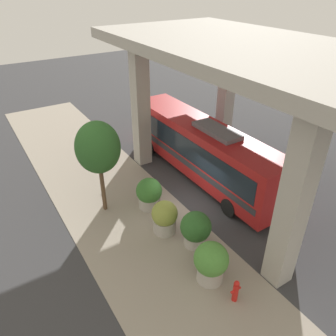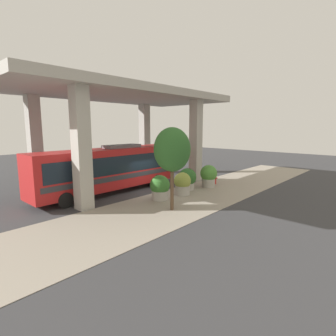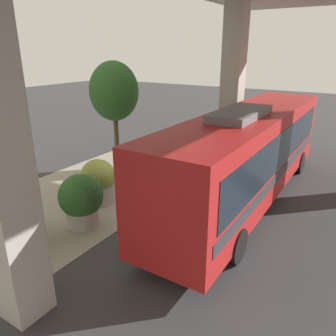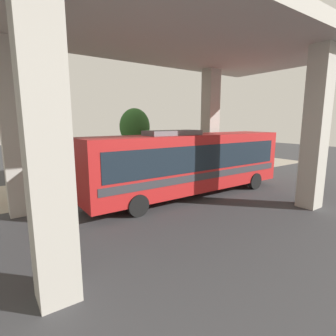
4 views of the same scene
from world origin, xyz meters
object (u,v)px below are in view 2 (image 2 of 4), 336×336
object	(u,v)px
planter_front	(209,176)
planter_extra	(160,188)
street_tree_near	(172,150)
planter_middle	(182,184)
planter_back	(187,179)
fire_hydrant	(215,178)
bus	(110,167)

from	to	relation	value
planter_front	planter_extra	distance (m)	5.64
planter_extra	street_tree_near	bearing A→B (deg)	151.97
planter_front	planter_middle	distance (m)	3.54
planter_back	street_tree_near	distance (m)	6.08
fire_hydrant	planter_extra	bearing A→B (deg)	88.86
fire_hydrant	planter_front	size ratio (longest dim) A/B	0.56
bus	planter_back	size ratio (longest dim) A/B	6.82
planter_front	planter_back	bearing A→B (deg)	70.26
fire_hydrant	street_tree_near	size ratio (longest dim) A/B	0.21
planter_front	bus	bearing A→B (deg)	55.54
bus	planter_middle	xyz separation A→B (m)	(-4.62, -3.19, -1.13)
planter_front	street_tree_near	size ratio (longest dim) A/B	0.37
bus	planter_back	world-z (taller)	bus
bus	planter_extra	bearing A→B (deg)	-165.73
planter_back	fire_hydrant	bearing A→B (deg)	-99.13
bus	street_tree_near	distance (m)	6.65
street_tree_near	planter_front	bearing A→B (deg)	-75.08
planter_front	street_tree_near	world-z (taller)	street_tree_near
planter_middle	street_tree_near	distance (m)	4.67
planter_back	planter_extra	bearing A→B (deg)	96.20
planter_middle	planter_back	bearing A→B (deg)	-65.01
fire_hydrant	planter_back	bearing A→B (deg)	80.87
bus	planter_extra	xyz separation A→B (m)	(-4.29, -1.09, -1.11)
planter_extra	street_tree_near	size ratio (longest dim) A/B	0.35
planter_middle	planter_extra	bearing A→B (deg)	81.18
bus	planter_extra	size ratio (longest dim) A/B	6.91
bus	planter_extra	distance (m)	4.57
planter_front	planter_back	xyz separation A→B (m)	(0.72, 2.00, -0.07)
planter_back	bus	bearing A→B (deg)	50.50
planter_back	street_tree_near	bearing A→B (deg)	117.84
fire_hydrant	planter_front	bearing A→B (deg)	97.88
planter_front	planter_back	size ratio (longest dim) A/B	1.06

